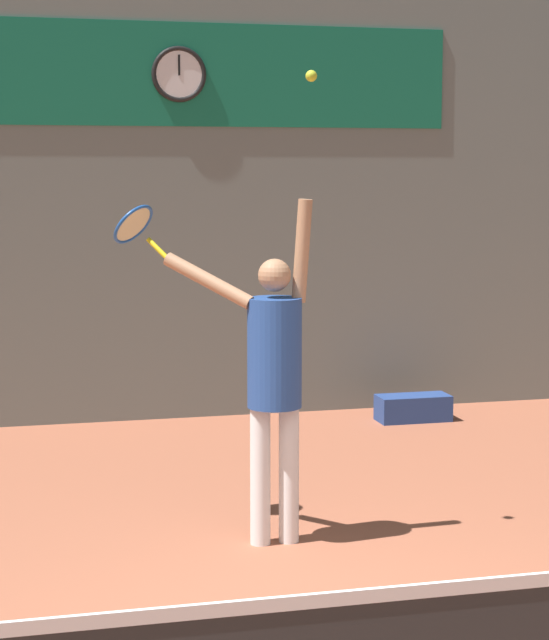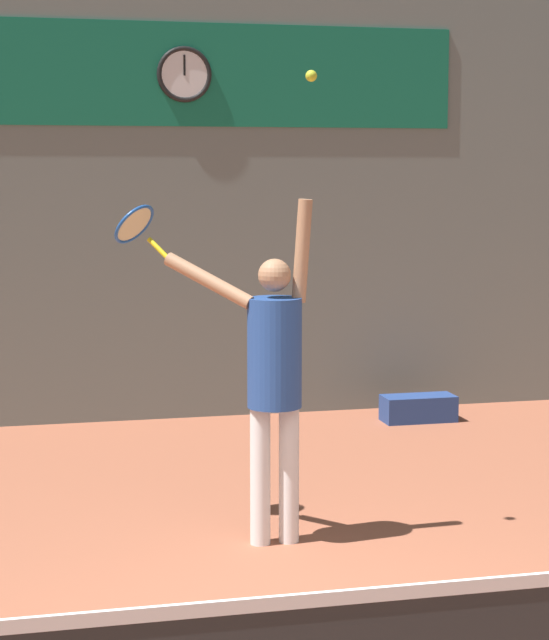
{
  "view_description": "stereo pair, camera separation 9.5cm",
  "coord_description": "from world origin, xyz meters",
  "px_view_note": "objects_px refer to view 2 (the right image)",
  "views": [
    {
      "loc": [
        -1.65,
        -4.72,
        2.39
      ],
      "look_at": [
        0.09,
        2.28,
        1.45
      ],
      "focal_mm": 65.0,
      "sensor_mm": 36.0,
      "label": 1
    },
    {
      "loc": [
        -1.56,
        -4.75,
        2.39
      ],
      "look_at": [
        0.09,
        2.28,
        1.45
      ],
      "focal_mm": 65.0,
      "sensor_mm": 36.0,
      "label": 2
    }
  ],
  "objects_px": {
    "tennis_ball": "(311,76)",
    "equipment_bag": "(418,408)",
    "tennis_racket": "(136,226)",
    "scoreboard_clock": "(184,74)",
    "tennis_player": "(273,369)"
  },
  "relations": [
    {
      "from": "tennis_ball",
      "to": "equipment_bag",
      "type": "relative_size",
      "value": 0.1
    },
    {
      "from": "tennis_racket",
      "to": "tennis_ball",
      "type": "distance_m",
      "value": 1.52
    },
    {
      "from": "equipment_bag",
      "to": "tennis_racket",
      "type": "bearing_deg",
      "value": -138.06
    },
    {
      "from": "tennis_racket",
      "to": "equipment_bag",
      "type": "xyz_separation_m",
      "value": [
        2.98,
        2.67,
        -1.9
      ]
    },
    {
      "from": "scoreboard_clock",
      "to": "tennis_racket",
      "type": "height_order",
      "value": "scoreboard_clock"
    },
    {
      "from": "scoreboard_clock",
      "to": "equipment_bag",
      "type": "bearing_deg",
      "value": -16.38
    },
    {
      "from": "tennis_player",
      "to": "scoreboard_clock",
      "type": "bearing_deg",
      "value": 89.26
    },
    {
      "from": "tennis_ball",
      "to": "tennis_player",
      "type": "bearing_deg",
      "value": 160.18
    },
    {
      "from": "scoreboard_clock",
      "to": "tennis_player",
      "type": "bearing_deg",
      "value": -90.74
    },
    {
      "from": "scoreboard_clock",
      "to": "tennis_racket",
      "type": "xyz_separation_m",
      "value": [
        -0.84,
        -3.3,
        -1.25
      ]
    },
    {
      "from": "scoreboard_clock",
      "to": "equipment_bag",
      "type": "height_order",
      "value": "scoreboard_clock"
    },
    {
      "from": "tennis_player",
      "to": "tennis_racket",
      "type": "bearing_deg",
      "value": 145.21
    },
    {
      "from": "scoreboard_clock",
      "to": "tennis_racket",
      "type": "distance_m",
      "value": 3.63
    },
    {
      "from": "tennis_ball",
      "to": "scoreboard_clock",
      "type": "bearing_deg",
      "value": 92.5
    },
    {
      "from": "scoreboard_clock",
      "to": "tennis_ball",
      "type": "xyz_separation_m",
      "value": [
        0.17,
        -3.93,
        -0.31
      ]
    }
  ]
}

